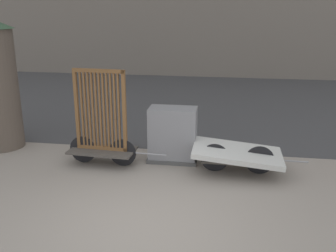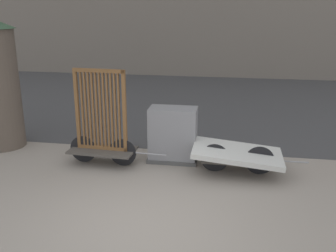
# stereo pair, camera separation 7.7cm
# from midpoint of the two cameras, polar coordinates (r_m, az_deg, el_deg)

# --- Properties ---
(ground_plane) EXTENTS (60.00, 60.00, 0.00)m
(ground_plane) POSITION_cam_midpoint_polar(r_m,az_deg,el_deg) (6.29, -3.67, -14.24)
(ground_plane) COLOR gray
(road_strip) EXTENTS (56.00, 9.66, 0.01)m
(road_strip) POSITION_cam_midpoint_polar(r_m,az_deg,el_deg) (13.78, 3.63, 3.59)
(road_strip) COLOR #424244
(road_strip) RESTS_ON ground_plane
(bike_cart_with_bedframe) EXTENTS (2.13, 0.80, 2.04)m
(bike_cart_with_bedframe) POSITION_cam_midpoint_polar(r_m,az_deg,el_deg) (8.33, -9.86, -0.79)
(bike_cart_with_bedframe) COLOR #4C4742
(bike_cart_with_bedframe) RESTS_ON ground_plane
(bike_cart_with_mattress) EXTENTS (2.28, 1.09, 0.58)m
(bike_cart_with_mattress) POSITION_cam_midpoint_polar(r_m,az_deg,el_deg) (8.02, 9.75, -4.05)
(bike_cart_with_mattress) COLOR #4C4742
(bike_cart_with_mattress) RESTS_ON ground_plane
(utility_cabinet) EXTENTS (1.07, 0.60, 1.19)m
(utility_cabinet) POSITION_cam_midpoint_polar(r_m,az_deg,el_deg) (8.45, 0.44, -1.52)
(utility_cabinet) COLOR #4C4C4C
(utility_cabinet) RESTS_ON ground_plane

